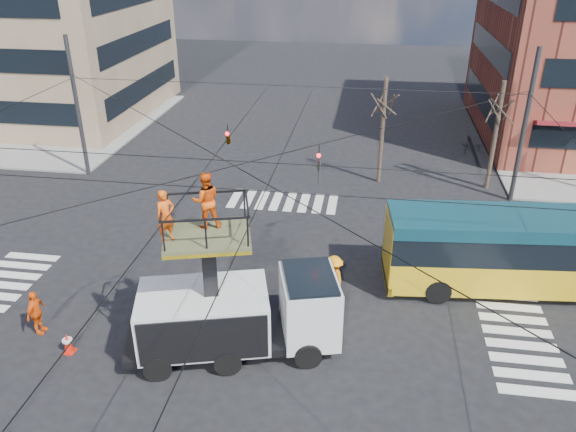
# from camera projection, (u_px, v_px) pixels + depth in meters

# --- Properties ---
(ground) EXTENTS (120.00, 120.00, 0.00)m
(ground) POSITION_uv_depth(u_px,v_px,m) (241.00, 313.00, 21.02)
(ground) COLOR black
(ground) RESTS_ON ground
(sidewalk_nw) EXTENTS (18.00, 18.00, 0.12)m
(sidewalk_nw) POSITION_uv_depth(u_px,v_px,m) (32.00, 122.00, 42.40)
(sidewalk_nw) COLOR slate
(sidewalk_nw) RESTS_ON ground
(crosswalks) EXTENTS (22.40, 22.40, 0.02)m
(crosswalks) POSITION_uv_depth(u_px,v_px,m) (241.00, 312.00, 21.02)
(crosswalks) COLOR silver
(crosswalks) RESTS_ON ground
(overhead_network) EXTENTS (24.24, 24.24, 8.00)m
(overhead_network) POSITION_uv_depth(u_px,v_px,m) (237.00, 205.00, 19.48)
(overhead_network) COLOR #2D2D30
(overhead_network) RESTS_ON ground
(tree_a) EXTENTS (2.00, 2.00, 6.00)m
(tree_a) POSITION_uv_depth(u_px,v_px,m) (384.00, 102.00, 30.23)
(tree_a) COLOR #382B21
(tree_a) RESTS_ON ground
(tree_b) EXTENTS (2.00, 2.00, 6.00)m
(tree_b) POSITION_uv_depth(u_px,v_px,m) (500.00, 107.00, 29.43)
(tree_b) COLOR #382B21
(tree_b) RESTS_ON ground
(utility_truck) EXTENTS (7.36, 4.13, 6.34)m
(utility_truck) POSITION_uv_depth(u_px,v_px,m) (237.00, 298.00, 18.29)
(utility_truck) COLOR black
(utility_truck) RESTS_ON ground
(city_bus) EXTENTS (12.86, 3.79, 3.20)m
(city_bus) POSITION_uv_depth(u_px,v_px,m) (551.00, 251.00, 21.71)
(city_bus) COLOR gold
(city_bus) RESTS_ON ground
(traffic_cone) EXTENTS (0.36, 0.36, 0.76)m
(traffic_cone) POSITION_uv_depth(u_px,v_px,m) (68.00, 343.00, 18.88)
(traffic_cone) COLOR red
(traffic_cone) RESTS_ON ground
(worker_ground) EXTENTS (0.43, 1.00, 1.69)m
(worker_ground) POSITION_uv_depth(u_px,v_px,m) (36.00, 313.00, 19.62)
(worker_ground) COLOR #FF6010
(worker_ground) RESTS_ON ground
(flagger) EXTENTS (1.13, 1.40, 1.90)m
(flagger) POSITION_uv_depth(u_px,v_px,m) (334.00, 278.00, 21.41)
(flagger) COLOR orange
(flagger) RESTS_ON ground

